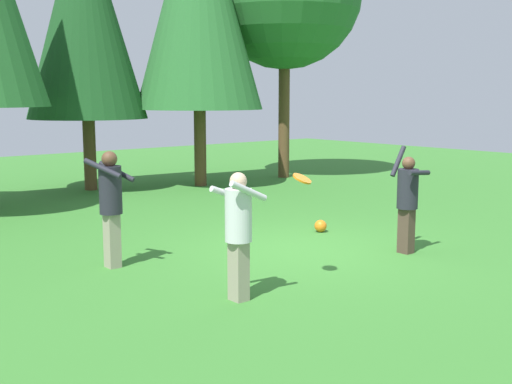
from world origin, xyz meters
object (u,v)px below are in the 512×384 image
Objects in this scene: person_bystander at (111,199)px; frisbee at (302,179)px; person_catcher at (238,225)px; tree_center at (84,11)px; person_thrower at (407,196)px; ball_orange at (321,226)px.

person_bystander is 2.96m from frisbee.
tree_center reaches higher than person_catcher.
person_thrower is 4.73m from person_bystander.
person_bystander is at bearing 176.29° from ball_orange.
person_thrower is at bearing 28.46° from person_bystander.
person_thrower is at bearing -85.70° from tree_center.
person_thrower is 5.08× the size of frisbee.
ball_orange is at bearing 39.62° from frisbee.
person_catcher is at bearing 179.20° from frisbee.
ball_orange is (2.67, 2.21, -1.35)m from frisbee.
ball_orange is (0.10, 2.05, -0.83)m from person_thrower.
person_catcher is 11.22m from tree_center.
ball_orange is at bearing 31.08° from person_catcher.
person_bystander reaches higher than frisbee.
frisbee is 1.48× the size of ball_orange.
person_thrower is 7.54× the size of ball_orange.
person_thrower reaches higher than ball_orange.
ball_orange is at bearing -83.88° from tree_center.
person_catcher is 4.73× the size of frisbee.
person_thrower is 0.23× the size of tree_center.
frisbee is 3.72m from ball_orange.
person_bystander is at bearing 101.64° from person_catcher.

